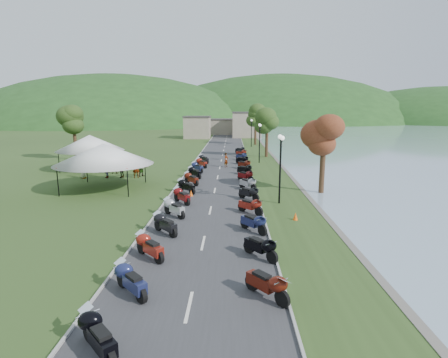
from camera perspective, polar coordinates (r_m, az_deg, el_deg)
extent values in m
cube|color=#37373A|center=(47.71, -0.43, 3.03)|extent=(7.00, 120.00, 0.02)
cube|color=gray|center=(92.36, -0.79, 8.59)|extent=(18.00, 16.00, 5.00)
imported|color=slate|center=(36.78, -14.08, 0.19)|extent=(0.88, 0.80, 1.96)
imported|color=slate|center=(40.02, -17.47, 0.89)|extent=(0.95, 0.55, 1.90)
imported|color=slate|center=(37.61, -18.61, 0.18)|extent=(1.21, 1.33, 1.98)
cone|color=#F2590C|center=(15.56, -16.13, -14.30)|extent=(0.34, 0.34, 0.52)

